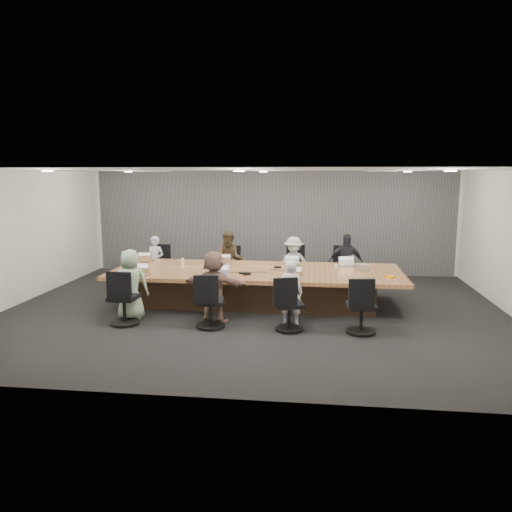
# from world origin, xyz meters

# --- Properties ---
(floor) EXTENTS (10.00, 8.00, 0.00)m
(floor) POSITION_xyz_m (0.00, 0.00, 0.00)
(floor) COLOR black
(floor) RESTS_ON ground
(ceiling) EXTENTS (10.00, 8.00, 0.00)m
(ceiling) POSITION_xyz_m (0.00, 0.00, 2.80)
(ceiling) COLOR white
(ceiling) RESTS_ON wall_back
(wall_back) EXTENTS (10.00, 0.00, 2.80)m
(wall_back) POSITION_xyz_m (0.00, 4.00, 1.40)
(wall_back) COLOR silver
(wall_back) RESTS_ON ground
(wall_front) EXTENTS (10.00, 0.00, 2.80)m
(wall_front) POSITION_xyz_m (0.00, -4.00, 1.40)
(wall_front) COLOR silver
(wall_front) RESTS_ON ground
(wall_left) EXTENTS (0.00, 8.00, 2.80)m
(wall_left) POSITION_xyz_m (-5.00, 0.00, 1.40)
(wall_left) COLOR silver
(wall_left) RESTS_ON ground
(curtain) EXTENTS (9.80, 0.04, 2.80)m
(curtain) POSITION_xyz_m (0.00, 3.92, 1.40)
(curtain) COLOR slate
(curtain) RESTS_ON ground
(conference_table) EXTENTS (6.00, 2.20, 0.74)m
(conference_table) POSITION_xyz_m (0.00, 0.50, 0.40)
(conference_table) COLOR #382518
(conference_table) RESTS_ON ground
(chair_0) EXTENTS (0.52, 0.52, 0.74)m
(chair_0) POSITION_xyz_m (-2.64, 2.20, 0.37)
(chair_0) COLOR black
(chair_0) RESTS_ON ground
(chair_1) EXTENTS (0.55, 0.55, 0.74)m
(chair_1) POSITION_xyz_m (-0.80, 2.20, 0.37)
(chair_1) COLOR black
(chair_1) RESTS_ON ground
(chair_2) EXTENTS (0.60, 0.60, 0.83)m
(chair_2) POSITION_xyz_m (0.71, 2.20, 0.41)
(chair_2) COLOR black
(chair_2) RESTS_ON ground
(chair_3) EXTENTS (0.66, 0.66, 0.83)m
(chair_3) POSITION_xyz_m (1.92, 2.20, 0.41)
(chair_3) COLOR black
(chair_3) RESTS_ON ground
(chair_4) EXTENTS (0.59, 0.59, 0.84)m
(chair_4) POSITION_xyz_m (-2.23, -1.20, 0.42)
(chair_4) COLOR black
(chair_4) RESTS_ON ground
(chair_5) EXTENTS (0.59, 0.59, 0.80)m
(chair_5) POSITION_xyz_m (-0.63, -1.20, 0.40)
(chair_5) COLOR black
(chair_5) RESTS_ON ground
(chair_6) EXTENTS (0.65, 0.65, 0.78)m
(chair_6) POSITION_xyz_m (0.79, -1.20, 0.39)
(chair_6) COLOR black
(chair_6) RESTS_ON ground
(chair_7) EXTENTS (0.61, 0.61, 0.81)m
(chair_7) POSITION_xyz_m (2.02, -1.20, 0.40)
(chair_7) COLOR black
(chair_7) RESTS_ON ground
(person_0) EXTENTS (0.51, 0.39, 1.24)m
(person_0) POSITION_xyz_m (-2.64, 1.85, 0.62)
(person_0) COLOR silver
(person_0) RESTS_ON ground
(laptop_0) EXTENTS (0.32, 0.24, 0.02)m
(laptop_0) POSITION_xyz_m (-2.64, 1.30, 0.75)
(laptop_0) COLOR #8C6647
(laptop_0) RESTS_ON conference_table
(person_1) EXTENTS (0.73, 0.59, 1.39)m
(person_1) POSITION_xyz_m (-0.80, 1.85, 0.69)
(person_1) COLOR #473A27
(person_1) RESTS_ON ground
(laptop_1) EXTENTS (0.30, 0.21, 0.02)m
(laptop_1) POSITION_xyz_m (-0.80, 1.30, 0.75)
(laptop_1) COLOR #8C6647
(laptop_1) RESTS_ON conference_table
(person_2) EXTENTS (0.89, 0.60, 1.27)m
(person_2) POSITION_xyz_m (0.71, 1.85, 0.64)
(person_2) COLOR #9EA29E
(person_2) RESTS_ON ground
(laptop_2) EXTENTS (0.33, 0.24, 0.02)m
(laptop_2) POSITION_xyz_m (0.71, 1.30, 0.75)
(laptop_2) COLOR #B2B2B7
(laptop_2) RESTS_ON conference_table
(person_3) EXTENTS (0.81, 0.34, 1.37)m
(person_3) POSITION_xyz_m (1.92, 1.85, 0.69)
(person_3) COLOR black
(person_3) RESTS_ON ground
(laptop_3) EXTENTS (0.37, 0.29, 0.02)m
(laptop_3) POSITION_xyz_m (1.92, 1.30, 0.75)
(laptop_3) COLOR #B2B2B7
(laptop_3) RESTS_ON conference_table
(person_4) EXTENTS (0.74, 0.57, 1.34)m
(person_4) POSITION_xyz_m (-2.23, -0.85, 0.67)
(person_4) COLOR #8EAD8D
(person_4) RESTS_ON ground
(laptop_4) EXTENTS (0.39, 0.30, 0.02)m
(laptop_4) POSITION_xyz_m (-2.23, -0.30, 0.75)
(laptop_4) COLOR #8C6647
(laptop_4) RESTS_ON conference_table
(person_5) EXTENTS (1.30, 0.63, 1.35)m
(person_5) POSITION_xyz_m (-0.63, -0.85, 0.67)
(person_5) COLOR #7E5C51
(person_5) RESTS_ON ground
(laptop_5) EXTENTS (0.35, 0.24, 0.02)m
(laptop_5) POSITION_xyz_m (-0.63, -0.30, 0.75)
(laptop_5) COLOR #B2B2B7
(laptop_5) RESTS_ON conference_table
(person_6) EXTENTS (0.45, 0.30, 1.20)m
(person_6) POSITION_xyz_m (0.79, -0.85, 0.60)
(person_6) COLOR silver
(person_6) RESTS_ON ground
(laptop_6) EXTENTS (0.36, 0.28, 0.02)m
(laptop_6) POSITION_xyz_m (0.79, -0.30, 0.75)
(laptop_6) COLOR #8C6647
(laptop_6) RESTS_ON conference_table
(bottle_green_left) EXTENTS (0.09, 0.09, 0.28)m
(bottle_green_left) POSITION_xyz_m (-2.65, 0.65, 0.88)
(bottle_green_left) COLOR green
(bottle_green_left) RESTS_ON conference_table
(bottle_green_right) EXTENTS (0.07, 0.07, 0.23)m
(bottle_green_right) POSITION_xyz_m (0.88, 0.08, 0.86)
(bottle_green_right) COLOR green
(bottle_green_right) RESTS_ON conference_table
(bottle_clear) EXTENTS (0.07, 0.07, 0.22)m
(bottle_clear) POSITION_xyz_m (-1.59, 0.52, 0.85)
(bottle_clear) COLOR silver
(bottle_clear) RESTS_ON conference_table
(cup_white_far) EXTENTS (0.09, 0.09, 0.09)m
(cup_white_far) POSITION_xyz_m (-0.63, 0.65, 0.78)
(cup_white_far) COLOR white
(cup_white_far) RESTS_ON conference_table
(cup_white_near) EXTENTS (0.09, 0.09, 0.09)m
(cup_white_near) POSITION_xyz_m (1.65, 0.86, 0.78)
(cup_white_near) COLOR white
(cup_white_near) RESTS_ON conference_table
(mug_brown) EXTENTS (0.10, 0.10, 0.12)m
(mug_brown) POSITION_xyz_m (-2.65, 0.31, 0.80)
(mug_brown) COLOR brown
(mug_brown) RESTS_ON conference_table
(mic_left) EXTENTS (0.19, 0.16, 0.03)m
(mic_left) POSITION_xyz_m (-0.21, 0.05, 0.76)
(mic_left) COLOR black
(mic_left) RESTS_ON conference_table
(mic_right) EXTENTS (0.17, 0.13, 0.03)m
(mic_right) POSITION_xyz_m (0.42, 0.79, 0.75)
(mic_right) COLOR black
(mic_right) RESTS_ON conference_table
(stapler) EXTENTS (0.16, 0.06, 0.06)m
(stapler) POSITION_xyz_m (-0.12, -0.08, 0.77)
(stapler) COLOR black
(stapler) RESTS_ON conference_table
(canvas_bag) EXTENTS (0.27, 0.19, 0.13)m
(canvas_bag) POSITION_xyz_m (2.20, 0.71, 0.81)
(canvas_bag) COLOR gray
(canvas_bag) RESTS_ON conference_table
(snack_packet) EXTENTS (0.21, 0.22, 0.04)m
(snack_packet) POSITION_xyz_m (2.65, 0.03, 0.76)
(snack_packet) COLOR orange
(snack_packet) RESTS_ON conference_table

